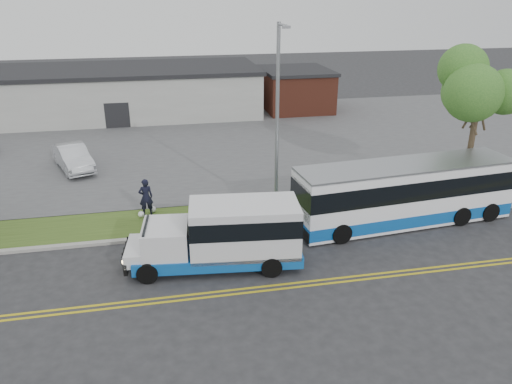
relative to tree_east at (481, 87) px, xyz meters
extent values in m
plane|color=#28282B|center=(-14.00, -3.00, -6.20)|extent=(140.00, 140.00, 0.00)
cube|color=gold|center=(-14.00, -6.85, -6.20)|extent=(70.00, 0.12, 0.01)
cube|color=gold|center=(-14.00, -7.15, -6.20)|extent=(70.00, 0.12, 0.01)
cube|color=#9E9B93|center=(-14.00, -1.90, -6.13)|extent=(80.00, 0.30, 0.15)
cube|color=#38501A|center=(-14.00, -0.10, -6.15)|extent=(80.00, 3.30, 0.10)
cube|color=#4C4C4F|center=(-14.00, 14.00, -6.15)|extent=(80.00, 25.00, 0.10)
cube|color=#9E9E99|center=(-20.00, 24.00, -4.20)|extent=(25.00, 10.00, 4.00)
cube|color=black|center=(-20.00, 24.00, -2.03)|extent=(25.40, 10.40, 0.35)
cube|color=black|center=(-20.00, 19.05, -5.10)|extent=(2.00, 0.15, 2.20)
cube|color=brown|center=(-3.50, 23.00, -4.40)|extent=(6.00, 7.00, 3.60)
cube|color=black|center=(-3.50, 23.00, -2.45)|extent=(6.30, 7.30, 0.30)
cylinder|color=#3E2D21|center=(0.00, 0.00, -3.72)|extent=(0.32, 0.32, 4.76)
ellipsoid|color=#2F6523|center=(0.00, 0.00, 0.02)|extent=(5.20, 5.20, 4.42)
cylinder|color=gray|center=(-11.00, -0.20, -1.35)|extent=(0.18, 0.18, 9.50)
cylinder|color=gray|center=(-11.00, -0.90, 3.30)|extent=(0.12, 1.40, 0.12)
cube|color=gray|center=(-11.00, -1.55, 3.25)|extent=(0.35, 0.18, 0.12)
cube|color=#0F50A4|center=(-14.63, -4.83, -5.64)|extent=(7.17, 3.06, 0.51)
cube|color=silver|center=(-13.51, -4.95, -4.46)|extent=(4.72, 2.80, 2.15)
cube|color=black|center=(-13.51, -4.95, -4.11)|extent=(4.75, 2.85, 0.77)
cube|color=silver|center=(-16.77, -4.61, -4.82)|extent=(2.06, 2.38, 1.23)
cube|color=black|center=(-17.54, -4.53, -4.62)|extent=(0.30, 1.95, 0.92)
cube|color=silver|center=(-17.89, -4.50, -5.33)|extent=(1.23, 2.19, 0.56)
cube|color=black|center=(-18.35, -4.45, -5.64)|extent=(0.37, 2.10, 0.51)
sphere|color=#FFD88C|center=(-18.48, -5.21, -5.39)|extent=(0.22, 0.22, 0.20)
sphere|color=#FFD88C|center=(-18.32, -3.68, -5.39)|extent=(0.22, 0.22, 0.20)
cylinder|color=black|center=(-17.60, -5.64, -5.77)|extent=(0.88, 0.37, 0.86)
cylinder|color=black|center=(-17.37, -3.44, -5.77)|extent=(0.88, 0.37, 0.86)
cylinder|color=black|center=(-12.61, -6.15, -5.77)|extent=(0.88, 0.37, 0.86)
cylinder|color=black|center=(-12.38, -3.95, -5.77)|extent=(0.88, 0.37, 0.86)
cube|color=white|center=(-4.98, -2.40, -4.64)|extent=(11.28, 3.56, 2.92)
cube|color=#0F50A4|center=(-4.98, -2.40, -5.65)|extent=(11.30, 3.58, 0.60)
cube|color=black|center=(-4.98, -2.40, -4.09)|extent=(11.32, 3.60, 0.96)
cube|color=black|center=(-10.45, -2.92, -4.29)|extent=(0.32, 2.32, 1.61)
cube|color=black|center=(-10.52, -2.93, -5.75)|extent=(0.36, 2.52, 0.50)
cube|color=gray|center=(-4.98, -2.40, -3.16)|extent=(11.28, 3.56, 0.12)
cylinder|color=black|center=(-8.78, -3.96, -5.72)|extent=(0.99, 0.41, 0.97)
cylinder|color=black|center=(-9.01, -1.59, -5.72)|extent=(0.99, 0.41, 0.97)
cylinder|color=black|center=(-2.26, -3.34, -5.72)|extent=(0.99, 0.41, 0.97)
cylinder|color=black|center=(-2.48, -0.97, -5.72)|extent=(0.99, 0.41, 0.97)
cylinder|color=black|center=(-0.55, -3.17, -5.72)|extent=(0.99, 0.41, 0.97)
cylinder|color=black|center=(-0.78, -0.81, -5.72)|extent=(0.99, 0.41, 0.97)
imported|color=black|center=(-17.62, 0.79, -5.12)|extent=(0.78, 0.58, 1.97)
imported|color=silver|center=(-22.24, 8.86, -5.31)|extent=(3.27, 5.09, 1.58)
sphere|color=white|center=(-17.92, 0.54, -5.94)|extent=(0.32, 0.32, 0.32)
sphere|color=white|center=(-17.32, 1.04, -5.94)|extent=(0.32, 0.32, 0.32)
camera|label=1|loc=(-16.74, -23.37, 4.82)|focal=35.00mm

